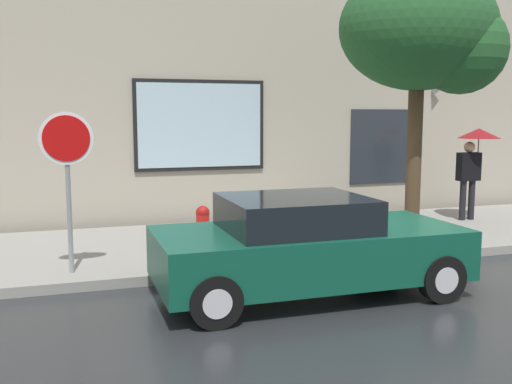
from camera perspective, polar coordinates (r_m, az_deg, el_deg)
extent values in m
plane|color=#282B2D|center=(8.78, 12.32, -8.90)|extent=(60.00, 60.00, 0.00)
cube|color=gray|center=(11.37, 4.68, -4.59)|extent=(20.00, 4.00, 0.15)
cube|color=#B2A893|center=(13.50, 0.65, 11.95)|extent=(20.00, 0.40, 7.00)
cube|color=black|center=(12.83, -5.48, 6.51)|extent=(2.89, 0.06, 1.97)
cube|color=silver|center=(12.80, -5.45, 6.51)|extent=(2.73, 0.03, 1.81)
cube|color=#262B33|center=(14.55, 12.41, 4.37)|extent=(1.80, 0.04, 1.80)
cone|color=#99999E|center=(15.19, 17.44, 9.61)|extent=(0.22, 0.24, 0.24)
cube|color=#0F4C38|center=(8.05, 5.20, -5.90)|extent=(4.18, 1.85, 0.67)
cube|color=black|center=(7.86, 3.85, -2.07)|extent=(1.88, 1.63, 0.44)
cylinder|color=black|center=(9.52, 11.72, -5.60)|extent=(0.64, 0.22, 0.64)
cylinder|color=silver|center=(9.52, 11.72, -5.60)|extent=(0.35, 0.24, 0.35)
cylinder|color=black|center=(8.14, 17.71, -8.06)|extent=(0.64, 0.22, 0.64)
cylinder|color=silver|center=(8.14, 17.71, -8.06)|extent=(0.35, 0.24, 0.35)
cylinder|color=black|center=(8.46, -6.84, -7.16)|extent=(0.64, 0.22, 0.64)
cylinder|color=silver|center=(8.46, -6.84, -7.16)|extent=(0.35, 0.24, 0.35)
cylinder|color=black|center=(6.87, -4.02, -10.62)|extent=(0.64, 0.22, 0.64)
cylinder|color=silver|center=(6.87, -4.02, -10.62)|extent=(0.35, 0.24, 0.35)
cylinder|color=red|center=(9.73, -5.22, -4.08)|extent=(0.22, 0.22, 0.71)
sphere|color=#AD1814|center=(9.67, -5.25, -2.02)|extent=(0.23, 0.23, 0.23)
cylinder|color=#AD1814|center=(9.57, -5.01, -4.05)|extent=(0.09, 0.12, 0.09)
cylinder|color=#AD1814|center=(9.88, -5.43, -3.70)|extent=(0.09, 0.12, 0.09)
cylinder|color=red|center=(9.80, -5.20, -5.94)|extent=(0.30, 0.30, 0.06)
cylinder|color=black|center=(13.65, 19.58, -0.78)|extent=(0.14, 0.14, 0.88)
cylinder|color=black|center=(13.80, 20.34, -0.74)|extent=(0.14, 0.14, 0.88)
cube|color=black|center=(13.64, 20.11, 2.35)|extent=(0.51, 0.22, 0.62)
sphere|color=tan|center=(13.61, 20.19, 4.15)|extent=(0.24, 0.24, 0.24)
cylinder|color=#4C4C51|center=(13.77, 20.91, 3.40)|extent=(0.02, 0.02, 0.90)
cone|color=maroon|center=(13.75, 21.00, 5.39)|extent=(0.92, 0.92, 0.22)
cylinder|color=#4C3823|center=(10.69, 15.19, 2.97)|extent=(0.26, 0.26, 3.01)
ellipsoid|color=#235628|center=(10.76, 15.63, 15.14)|extent=(2.81, 2.39, 2.10)
sphere|color=#235628|center=(10.80, 19.48, 13.09)|extent=(1.54, 1.54, 1.54)
cylinder|color=gray|center=(8.88, -17.88, -0.23)|extent=(0.07, 0.07, 2.33)
cylinder|color=white|center=(8.77, -18.09, 5.02)|extent=(0.76, 0.02, 0.76)
cylinder|color=red|center=(8.76, -18.09, 5.01)|extent=(0.66, 0.02, 0.66)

